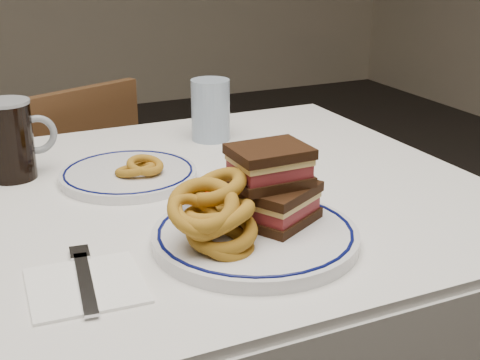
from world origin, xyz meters
name	(u,v)px	position (x,y,z in m)	size (l,w,h in m)	color
dining_table	(113,264)	(0.00, 0.00, 0.64)	(1.27, 0.87, 0.75)	silver
chair_far	(60,221)	(0.02, 0.69, 0.44)	(0.48, 0.48, 0.81)	#453016
main_plate	(255,236)	(0.15, -0.22, 0.76)	(0.29, 0.29, 0.02)	white
reuben_sandwich	(274,185)	(0.19, -0.20, 0.82)	(0.13, 0.13, 0.11)	black
onion_rings_main	(216,216)	(0.09, -0.23, 0.81)	(0.14, 0.13, 0.12)	brown
ketchup_ramekin	(199,200)	(0.11, -0.12, 0.79)	(0.05, 0.05, 0.03)	silver
beer_mug	(11,139)	(-0.12, 0.19, 0.82)	(0.13, 0.08, 0.14)	black
water_glass	(211,110)	(0.28, 0.26, 0.81)	(0.08, 0.08, 0.13)	#99ADC6
far_plate	(129,174)	(0.06, 0.10, 0.76)	(0.24, 0.24, 0.02)	white
onion_rings_far	(140,168)	(0.08, 0.08, 0.78)	(0.09, 0.08, 0.04)	brown
napkin_fork	(85,284)	(-0.09, -0.24, 0.75)	(0.15, 0.18, 0.01)	white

